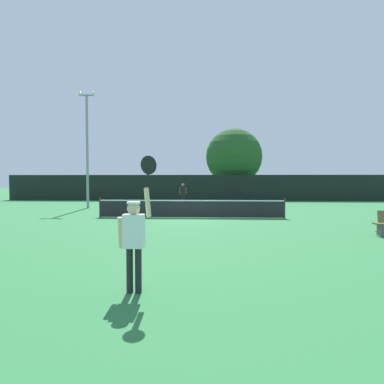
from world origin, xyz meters
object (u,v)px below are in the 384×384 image
player_serving (135,232)px  spare_racket (379,231)px  light_pole (87,142)px  player_receiving (183,192)px  tennis_ball (143,214)px  large_tree (234,157)px  parked_car_near (172,190)px

player_serving → spare_racket: size_ratio=4.86×
spare_racket → light_pole: size_ratio=0.06×
player_receiving → tennis_ball: player_receiving is taller
player_receiving → large_tree: large_tree is taller
player_serving → large_tree: bearing=81.8°
spare_racket → parked_car_near: parked_car_near is taller
player_serving → player_receiving: player_serving is taller
light_pole → large_tree: (11.51, 11.93, -0.25)m
player_serving → parked_car_near: size_ratio=0.58×
spare_racket → player_receiving: bearing=123.4°
light_pole → parked_car_near: 16.46m
spare_racket → light_pole: bearing=147.5°
player_serving → parked_car_near: player_serving is taller
player_receiving → large_tree: size_ratio=0.23×
player_serving → light_pole: 18.89m
player_serving → tennis_ball: bearing=100.9°
parked_car_near → spare_racket: bearing=-70.3°
player_serving → player_receiving: bearing=92.0°
tennis_ball → spare_racket: size_ratio=0.13×
light_pole → large_tree: bearing=46.0°
light_pole → player_serving: bearing=-66.6°
light_pole → tennis_ball: bearing=-41.0°
large_tree → spare_racket: bearing=-79.7°
player_receiving → tennis_ball: size_ratio=25.14×
player_serving → large_tree: large_tree is taller
player_receiving → player_serving: bearing=92.0°
spare_racket → parked_car_near: 27.54m
player_receiving → light_pole: (-6.64, -3.55, 3.70)m
player_serving → parked_car_near: 32.51m
player_receiving → large_tree: bearing=-120.2°
player_serving → light_pole: size_ratio=0.30×
player_serving → light_pole: light_pole is taller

